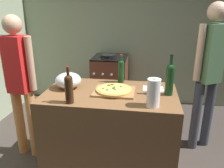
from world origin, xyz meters
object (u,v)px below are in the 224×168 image
object	(u,v)px
person_in_stripes	(20,80)
person_in_red	(209,69)
pizza	(114,89)
wine_bottle_clear	(170,78)
stove	(110,82)
wine_bottle_green	(69,88)
wine_bottle_dark	(121,70)
paper_towel_roll	(153,93)
mixing_bowl	(68,80)

from	to	relation	value
person_in_stripes	person_in_red	size ratio (longest dim) A/B	0.93
person_in_stripes	pizza	bearing A→B (deg)	-5.73
pizza	wine_bottle_clear	size ratio (longest dim) A/B	0.91
person_in_red	person_in_stripes	bearing A→B (deg)	-167.04
wine_bottle_clear	stove	xyz separation A→B (m)	(-0.82, 1.53, -0.61)
wine_bottle_green	pizza	bearing A→B (deg)	41.17
wine_bottle_dark	person_in_red	distance (m)	1.02
wine_bottle_dark	wine_bottle_clear	bearing A→B (deg)	-30.89
wine_bottle_green	person_in_red	xyz separation A→B (m)	(1.36, 0.89, -0.02)
wine_bottle_clear	person_in_red	xyz separation A→B (m)	(0.49, 0.56, -0.04)
paper_towel_roll	wine_bottle_green	size ratio (longest dim) A/B	0.75
person_in_red	wine_bottle_dark	bearing A→B (deg)	-164.97
person_in_red	mixing_bowl	bearing A→B (deg)	-160.52
wine_bottle_dark	wine_bottle_clear	distance (m)	0.58
wine_bottle_green	person_in_stripes	xyz separation A→B (m)	(-0.71, 0.41, -0.10)
wine_bottle_clear	wine_bottle_dark	bearing A→B (deg)	149.11
mixing_bowl	paper_towel_roll	size ratio (longest dim) A/B	1.08
wine_bottle_green	stove	size ratio (longest dim) A/B	0.35
wine_bottle_clear	stove	distance (m)	1.84
mixing_bowl	wine_bottle_dark	xyz separation A→B (m)	(0.52, 0.27, 0.06)
stove	paper_towel_roll	bearing A→B (deg)	-69.85
paper_towel_roll	person_in_stripes	size ratio (longest dim) A/B	0.15
paper_towel_roll	wine_bottle_clear	xyz separation A→B (m)	(0.15, 0.29, 0.05)
pizza	wine_bottle_green	world-z (taller)	wine_bottle_green
person_in_red	wine_bottle_clear	bearing A→B (deg)	-131.09
wine_bottle_green	paper_towel_roll	bearing A→B (deg)	3.23
mixing_bowl	wine_bottle_green	size ratio (longest dim) A/B	0.81
wine_bottle_dark	person_in_stripes	world-z (taller)	person_in_stripes
wine_bottle_green	wine_bottle_clear	world-z (taller)	wine_bottle_clear
wine_bottle_dark	paper_towel_roll	bearing A→B (deg)	-59.71
person_in_stripes	wine_bottle_dark	bearing A→B (deg)	11.06
paper_towel_roll	person_in_stripes	distance (m)	1.48
wine_bottle_dark	wine_bottle_green	size ratio (longest dim) A/B	0.95
pizza	stove	xyz separation A→B (m)	(-0.29, 1.55, -0.47)
wine_bottle_dark	stove	world-z (taller)	wine_bottle_dark
paper_towel_roll	wine_bottle_dark	distance (m)	0.68
wine_bottle_green	wine_bottle_clear	bearing A→B (deg)	20.58
stove	person_in_red	size ratio (longest dim) A/B	0.54
paper_towel_roll	stove	xyz separation A→B (m)	(-0.67, 1.81, -0.56)
wine_bottle_dark	stove	bearing A→B (deg)	104.79
wine_bottle_dark	wine_bottle_green	xyz separation A→B (m)	(-0.38, -0.62, 0.00)
wine_bottle_clear	mixing_bowl	bearing A→B (deg)	178.33
wine_bottle_dark	wine_bottle_green	bearing A→B (deg)	-121.32
person_in_red	stove	bearing A→B (deg)	143.52
paper_towel_roll	wine_bottle_clear	distance (m)	0.33
wine_bottle_dark	stove	distance (m)	1.40
mixing_bowl	person_in_stripes	bearing A→B (deg)	174.62
pizza	stove	distance (m)	1.65
paper_towel_roll	wine_bottle_green	bearing A→B (deg)	-176.77
person_in_stripes	paper_towel_roll	bearing A→B (deg)	-14.57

